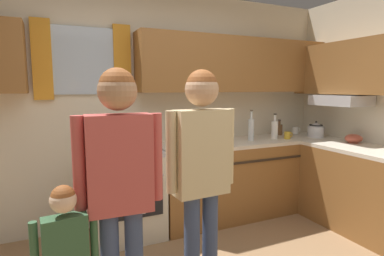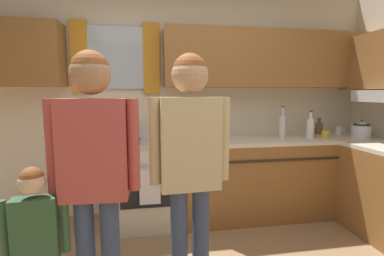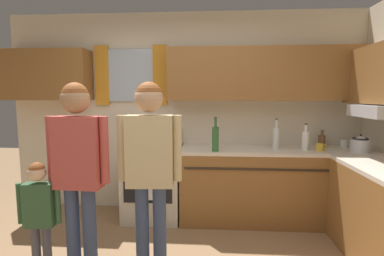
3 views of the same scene
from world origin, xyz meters
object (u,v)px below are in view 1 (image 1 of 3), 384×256
stove_oven (126,191)px  stovetop_kettle (316,130)px  adult_holding_child (120,174)px  mixing_bowl (354,139)px  mug_ceramic_white (296,130)px  mug_mustard_yellow (288,135)px  adult_in_plaid (201,161)px  bottle_wine_green (204,134)px  bottle_tall_clear (251,129)px  small_child (66,254)px  bottle_squat_brown (279,129)px  bottle_milk_white (275,129)px

stove_oven → stovetop_kettle: 2.46m
adult_holding_child → mixing_bowl: bearing=13.6°
mug_ceramic_white → mug_mustard_yellow: 0.49m
stove_oven → mug_ceramic_white: size_ratio=8.76×
mixing_bowl → adult_in_plaid: (-2.24, -0.61, 0.09)m
adult_in_plaid → stove_oven: bearing=100.8°
stove_oven → bottle_wine_green: bottle_wine_green is taller
mug_ceramic_white → bottle_tall_clear: bearing=-167.0°
small_child → mug_mustard_yellow: bearing=25.8°
bottle_tall_clear → bottle_wine_green: size_ratio=0.93×
bottle_wine_green → adult_holding_child: size_ratio=0.24×
bottle_squat_brown → stovetop_kettle: 0.46m
mug_ceramic_white → bottle_milk_white: bearing=-158.0°
bottle_wine_green → adult_in_plaid: bearing=-117.2°
bottle_milk_white → stovetop_kettle: size_ratio=1.14×
stove_oven → adult_holding_child: adult_holding_child is taller
bottle_tall_clear → stove_oven: bearing=178.4°
bottle_squat_brown → stove_oven: bearing=-175.0°
mug_ceramic_white → adult_in_plaid: 2.57m
bottle_tall_clear → small_child: 2.54m
bottle_tall_clear → mug_mustard_yellow: bearing=-10.1°
bottle_squat_brown → stovetop_kettle: bearing=-50.2°
stovetop_kettle → mixing_bowl: size_ratio=1.46×
bottle_tall_clear → mug_ceramic_white: bottle_tall_clear is taller
bottle_milk_white → adult_holding_child: bearing=-149.4°
mug_mustard_yellow → adult_in_plaid: size_ratio=0.07×
bottle_milk_white → adult_in_plaid: bearing=-142.9°
bottle_tall_clear → adult_in_plaid: (-1.25, -1.22, -0.00)m
mug_ceramic_white → adult_in_plaid: adult_in_plaid is taller
bottle_tall_clear → stovetop_kettle: size_ratio=1.34×
bottle_milk_white → adult_in_plaid: adult_in_plaid is taller
bottle_tall_clear → adult_in_plaid: 1.75m
stove_oven → adult_in_plaid: 1.41m
bottle_squat_brown → adult_in_plaid: size_ratio=0.12×
bottle_wine_green → adult_holding_child: 1.56m
bottle_squat_brown → adult_in_plaid: adult_in_plaid is taller
mug_ceramic_white → mug_mustard_yellow: mug_ceramic_white is taller
small_child → adult_holding_child: bearing=10.1°
mixing_bowl → mug_ceramic_white: bearing=97.2°
stove_oven → mug_ceramic_white: stove_oven is taller
mug_mustard_yellow → mixing_bowl: 0.73m
bottle_milk_white → mug_ceramic_white: bearing=22.0°
adult_holding_child → small_child: size_ratio=1.60×
bottle_wine_green → adult_in_plaid: 1.17m
mug_mustard_yellow → adult_holding_child: 2.59m
bottle_wine_green → bottle_milk_white: bearing=8.9°
stovetop_kettle → mixing_bowl: (0.08, -0.49, -0.05)m
stove_oven → small_child: bearing=-114.3°
bottle_wine_green → mixing_bowl: bottle_wine_green is taller
stove_oven → stovetop_kettle: size_ratio=4.02×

